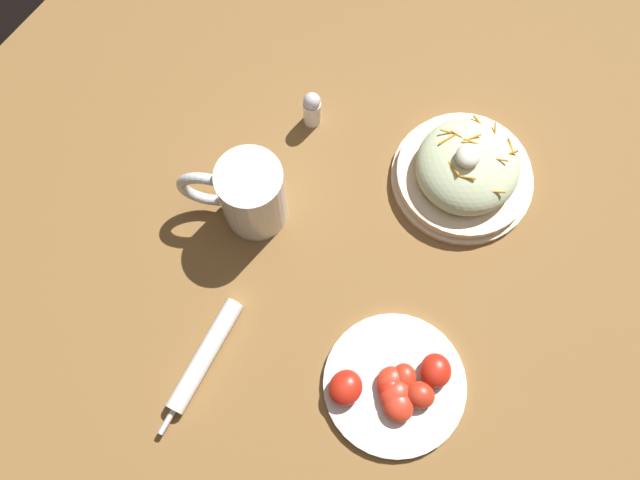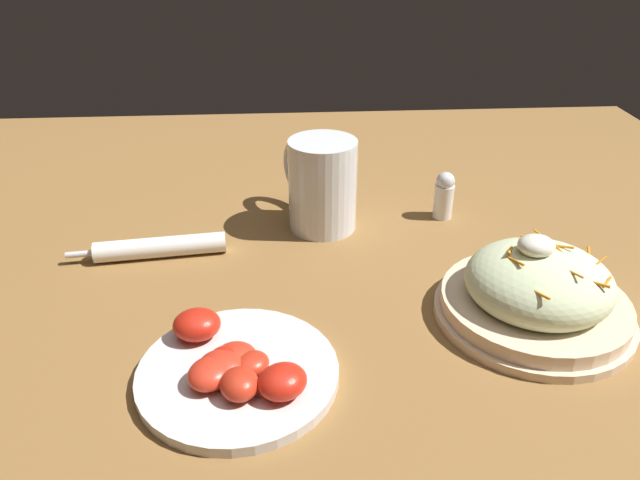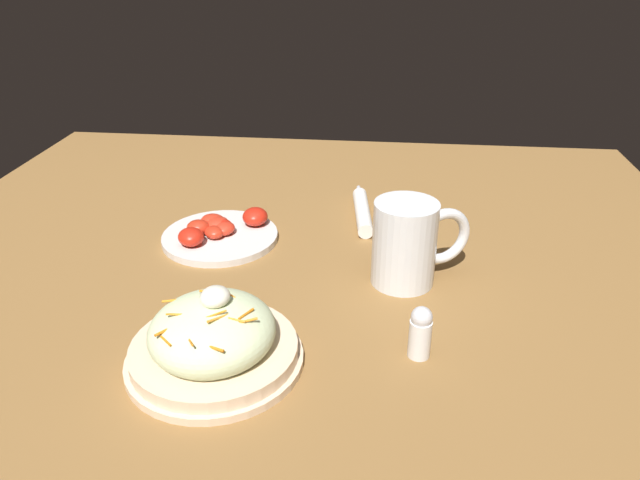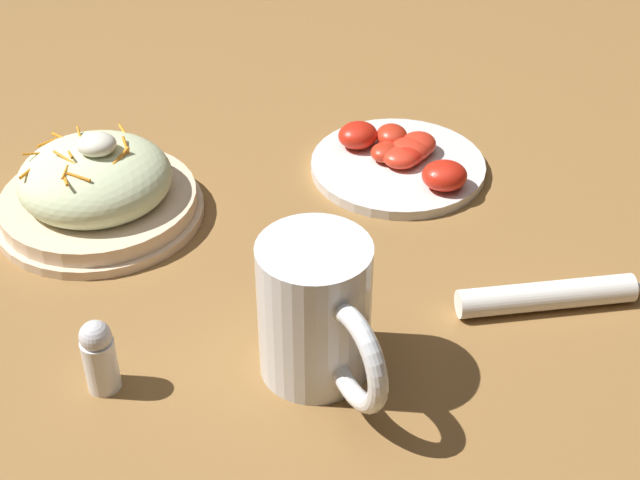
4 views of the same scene
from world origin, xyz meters
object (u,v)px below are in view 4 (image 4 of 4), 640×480
object	(u,v)px
beer_mug	(314,320)
napkin_roll	(545,296)
salad_plate	(94,189)
tomato_plate	(398,160)
salt_shaker	(96,356)

from	to	relation	value
beer_mug	napkin_roll	distance (m)	0.24
salad_plate	tomato_plate	xyz separation A→B (m)	(0.34, 0.08, -0.02)
tomato_plate	salad_plate	bearing A→B (deg)	-166.49
beer_mug	salad_plate	bearing A→B (deg)	133.21
beer_mug	tomato_plate	world-z (taller)	beer_mug
beer_mug	napkin_roll	xyz separation A→B (m)	(0.22, 0.08, -0.04)
salt_shaker	napkin_roll	bearing A→B (deg)	12.43
tomato_plate	salt_shaker	bearing A→B (deg)	-130.99
beer_mug	tomato_plate	distance (m)	0.34
salad_plate	salt_shaker	bearing A→B (deg)	-80.66
salad_plate	beer_mug	xyz separation A→B (m)	(0.23, -0.24, 0.02)
beer_mug	napkin_roll	bearing A→B (deg)	18.74
salad_plate	tomato_plate	size ratio (longest dim) A/B	1.10
napkin_roll	salt_shaker	bearing A→B (deg)	-167.57
tomato_plate	napkin_roll	bearing A→B (deg)	-65.00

